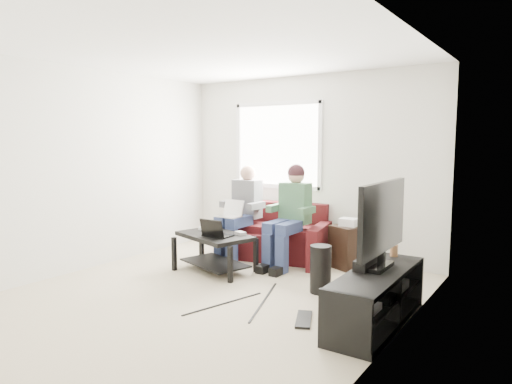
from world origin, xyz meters
TOP-DOWN VIEW (x-y plane):
  - floor at (0.00, 0.00)m, footprint 4.50×4.50m
  - ceiling at (0.00, 0.00)m, footprint 4.50×4.50m
  - wall_back at (0.00, 2.25)m, footprint 4.50×0.00m
  - wall_left at (-2.00, 0.00)m, footprint 0.00×4.50m
  - wall_right at (2.00, 0.00)m, footprint 0.00×4.50m
  - window at (-0.50, 2.23)m, footprint 1.48×0.04m
  - sofa at (-0.28, 1.82)m, footprint 1.80×1.03m
  - person_left at (-0.68, 1.55)m, footprint 0.40×0.70m
  - person_right at (0.12, 1.57)m, footprint 0.40×0.71m
  - laptop_silver at (-0.68, 1.29)m, footprint 0.38×0.33m
  - coffee_table at (-0.53, 0.77)m, footprint 1.10×0.84m
  - laptop_black at (-0.41, 0.69)m, footprint 0.38×0.30m
  - controller_a at (-0.81, 0.89)m, footprint 0.16×0.12m
  - controller_b at (-0.63, 0.95)m, footprint 0.16×0.13m
  - controller_c at (-0.23, 0.92)m, footprint 0.16×0.13m
  - tv_stand at (1.77, 0.29)m, footprint 0.47×1.49m
  - tv at (1.77, 0.39)m, footprint 0.12×1.10m
  - soundbar at (1.65, 0.39)m, footprint 0.12×0.50m
  - drink_cup at (1.72, 0.92)m, footprint 0.08×0.08m
  - console_white at (1.77, -0.11)m, footprint 0.30×0.22m
  - console_grey at (1.77, 0.59)m, footprint 0.34×0.26m
  - console_black at (1.77, 0.24)m, footprint 0.38×0.30m
  - subwoofer at (0.96, 0.79)m, footprint 0.23×0.23m
  - keyboard_floor at (1.19, -0.01)m, footprint 0.29×0.43m
  - end_table at (0.82, 1.89)m, footprint 0.38×0.38m

SIDE VIEW (x-z plane):
  - floor at x=0.00m, z-range 0.00..0.00m
  - keyboard_floor at x=1.19m, z-range 0.00..0.02m
  - tv_stand at x=1.77m, z-range -0.03..0.47m
  - subwoofer at x=0.96m, z-range 0.00..0.53m
  - console_white at x=1.77m, z-range 0.26..0.32m
  - sofa at x=-0.28m, z-range -0.09..0.68m
  - end_table at x=0.82m, z-range -0.03..0.63m
  - console_black at x=1.77m, z-range 0.26..0.33m
  - console_grey at x=1.77m, z-range 0.26..0.34m
  - coffee_table at x=-0.53m, z-range 0.12..0.60m
  - controller_a at x=-0.81m, z-range 0.49..0.53m
  - controller_b at x=-0.63m, z-range 0.49..0.53m
  - controller_c at x=-0.23m, z-range 0.49..0.53m
  - soundbar at x=1.65m, z-range 0.49..0.59m
  - drink_cup at x=1.72m, z-range 0.49..0.61m
  - laptop_black at x=-0.41m, z-range 0.49..0.73m
  - laptop_silver at x=-0.68m, z-range 0.56..0.80m
  - person_left at x=-0.68m, z-range 0.06..1.37m
  - person_right at x=0.12m, z-range 0.09..1.45m
  - tv at x=1.77m, z-range 0.55..1.36m
  - wall_back at x=0.00m, z-range -0.95..3.55m
  - wall_left at x=-2.00m, z-range -0.95..3.55m
  - wall_right at x=2.00m, z-range -0.95..3.55m
  - window at x=-0.50m, z-range 0.96..2.24m
  - ceiling at x=0.00m, z-range 2.60..2.60m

